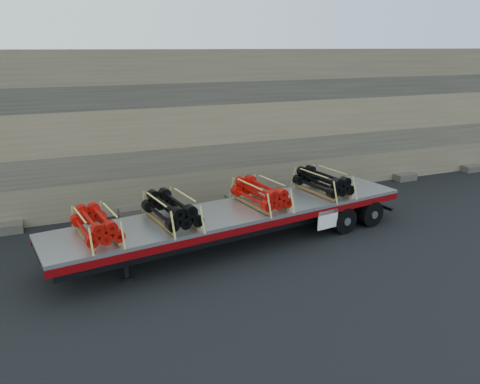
{
  "coord_description": "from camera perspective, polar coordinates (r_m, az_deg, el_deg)",
  "views": [
    {
      "loc": [
        -6.09,
        -14.87,
        7.11
      ],
      "look_at": [
        0.6,
        1.16,
        1.69
      ],
      "focal_mm": 35.0,
      "sensor_mm": 36.0,
      "label": 1
    }
  ],
  "objects": [
    {
      "name": "bundle_front",
      "position": [
        15.24,
        -17.12,
        -3.9
      ],
      "size": [
        1.44,
        2.39,
        0.8
      ],
      "primitive_type": null,
      "rotation": [
        0.0,
        0.0,
        0.14
      ],
      "color": "#B80F09",
      "rests_on": "trailer"
    },
    {
      "name": "ground",
      "position": [
        17.58,
        -0.34,
        -6.53
      ],
      "size": [
        120.0,
        120.0,
        0.0
      ],
      "primitive_type": "plane",
      "color": "black",
      "rests_on": "ground"
    },
    {
      "name": "rock_wall",
      "position": [
        22.52,
        -6.72,
        7.99
      ],
      "size": [
        44.0,
        3.0,
        7.0
      ],
      "primitive_type": "cube",
      "color": "#7A6B54",
      "rests_on": "ground"
    },
    {
      "name": "bundle_rear",
      "position": [
        19.3,
        10.04,
        1.15
      ],
      "size": [
        1.55,
        2.58,
        0.86
      ],
      "primitive_type": null,
      "rotation": [
        0.0,
        0.0,
        0.14
      ],
      "color": "black",
      "rests_on": "trailer"
    },
    {
      "name": "trailer",
      "position": [
        17.42,
        -0.23,
        -4.27
      ],
      "size": [
        14.13,
        4.62,
        1.39
      ],
      "primitive_type": null,
      "rotation": [
        0.0,
        0.0,
        0.14
      ],
      "color": "#BBBDC3",
      "rests_on": "ground"
    },
    {
      "name": "bundle_midrear",
      "position": [
        17.54,
        2.53,
        -0.25
      ],
      "size": [
        1.54,
        2.56,
        0.86
      ],
      "primitive_type": null,
      "rotation": [
        0.0,
        0.0,
        0.14
      ],
      "color": "#B80F09",
      "rests_on": "trailer"
    },
    {
      "name": "bundle_midfront",
      "position": [
        15.94,
        -8.38,
        -2.22
      ],
      "size": [
        1.57,
        2.62,
        0.88
      ],
      "primitive_type": null,
      "rotation": [
        0.0,
        0.0,
        0.14
      ],
      "color": "black",
      "rests_on": "trailer"
    }
  ]
}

